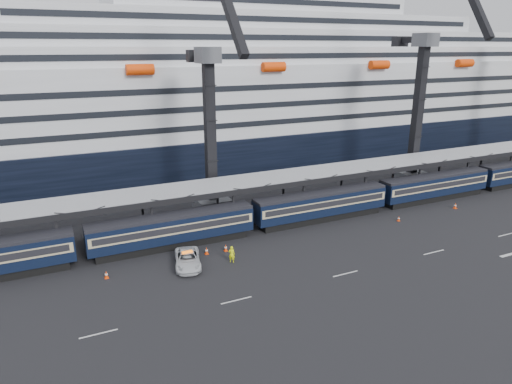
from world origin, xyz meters
TOP-DOWN VIEW (x-y plane):
  - ground at (0.00, 0.00)m, footprint 260.00×260.00m
  - lane_markings at (8.15, -5.23)m, footprint 111.00×4.27m
  - train at (-4.65, 10.00)m, footprint 133.05×3.00m
  - canopy at (0.00, 14.00)m, footprint 130.00×6.25m
  - cruise_ship at (-1.08, 45.99)m, footprint 214.09×28.84m
  - crane_dark_near at (-20.00, 18.59)m, footprint 4.50×17.75m
  - crane_dark_mid at (15.00, 17.59)m, footprint 4.50×18.24m
  - pickup_truck at (-28.00, 4.42)m, footprint 3.86×6.04m
  - worker at (-23.47, 3.33)m, footprint 0.81×0.75m
  - traffic_cone_a at (-36.11, 5.32)m, footprint 0.41×0.41m
  - traffic_cone_b at (-25.25, 6.37)m, footprint 0.42×0.42m
  - traffic_cone_c at (-23.03, 6.21)m, footprint 0.41×0.41m
  - traffic_cone_d at (1.10, 5.18)m, footprint 0.35×0.35m
  - traffic_cone_e at (11.78, 5.60)m, footprint 0.43×0.43m

SIDE VIEW (x-z plane):
  - ground at x=0.00m, z-range 0.00..0.00m
  - lane_markings at x=8.15m, z-range 0.00..0.02m
  - traffic_cone_d at x=1.10m, z-range 0.00..0.69m
  - traffic_cone_a at x=-36.11m, z-range -0.01..0.82m
  - traffic_cone_c at x=-23.03m, z-range -0.01..0.82m
  - traffic_cone_b at x=-25.25m, z-range -0.01..0.84m
  - traffic_cone_e at x=11.78m, z-range -0.01..0.86m
  - pickup_truck at x=-28.00m, z-range 0.00..1.55m
  - worker at x=-23.47m, z-range 0.00..1.86m
  - train at x=-4.65m, z-range 0.18..4.23m
  - canopy at x=0.00m, z-range 2.49..8.01m
  - crane_dark_near at x=-20.00m, z-range -5.61..29.47m
  - cruise_ship at x=-1.08m, z-range -4.66..29.34m
  - crane_dark_mid at x=15.00m, z-range -6.46..33.18m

